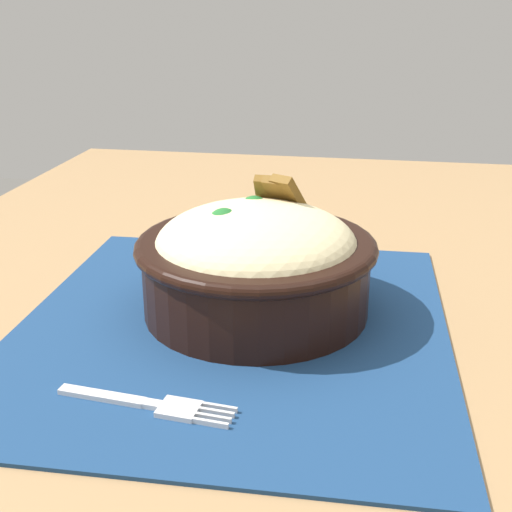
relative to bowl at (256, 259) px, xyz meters
name	(u,v)px	position (x,y,z in m)	size (l,w,h in m)	color
table	(236,387)	(0.02, -0.01, -0.11)	(1.25, 0.78, 0.73)	#99754C
placemat	(228,326)	(0.03, -0.02, -0.05)	(0.39, 0.35, 0.00)	navy
bowl	(256,259)	(0.00, 0.00, 0.00)	(0.23, 0.23, 0.11)	black
fork	(153,404)	(0.16, -0.04, -0.04)	(0.03, 0.12, 0.00)	silver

